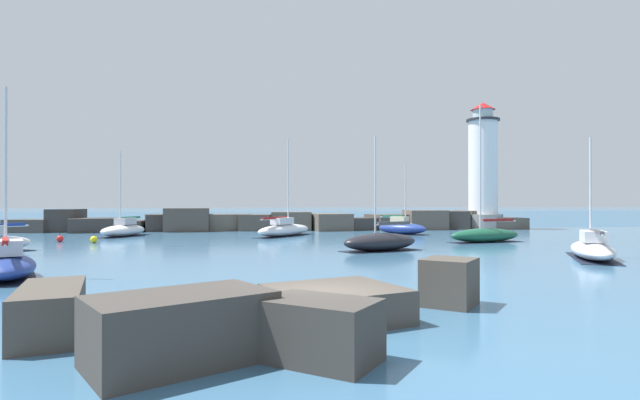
% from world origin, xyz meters
% --- Properties ---
extents(ground_plane, '(600.00, 600.00, 0.00)m').
position_xyz_m(ground_plane, '(0.00, 0.00, 0.00)').
color(ground_plane, '#3D6B8E').
extents(open_sea_beyond, '(400.00, 116.00, 0.01)m').
position_xyz_m(open_sea_beyond, '(0.00, 105.67, 0.00)').
color(open_sea_beyond, '#2D5B7F').
rests_on(open_sea_beyond, ground).
extents(breakwater_jetty, '(59.61, 7.23, 2.60)m').
position_xyz_m(breakwater_jetty, '(1.52, 45.64, 0.99)').
color(breakwater_jetty, '#423D38').
rests_on(breakwater_jetty, ground).
extents(lighthouse, '(4.68, 4.68, 15.53)m').
position_xyz_m(lighthouse, '(26.30, 45.31, 6.83)').
color(lighthouse, gray).
rests_on(lighthouse, ground).
extents(foreground_rocks, '(13.28, 7.56, 1.47)m').
position_xyz_m(foreground_rocks, '(-1.56, -0.58, 0.61)').
color(foreground_rocks, '#4C443D').
rests_on(foreground_rocks, ground).
extents(sailboat_moored_1, '(6.58, 7.97, 9.45)m').
position_xyz_m(sailboat_moored_1, '(1.24, 35.21, 0.67)').
color(sailboat_moored_1, white).
rests_on(sailboat_moored_1, ground).
extents(sailboat_moored_2, '(6.85, 3.38, 11.13)m').
position_xyz_m(sailboat_moored_2, '(16.98, 25.63, 0.63)').
color(sailboat_moored_2, '#195138').
rests_on(sailboat_moored_2, ground).
extents(sailboat_moored_3, '(4.28, 6.47, 8.08)m').
position_xyz_m(sailboat_moored_3, '(-13.98, 36.85, 0.65)').
color(sailboat_moored_3, silver).
rests_on(sailboat_moored_3, ground).
extents(sailboat_moored_4, '(4.25, 5.73, 8.24)m').
position_xyz_m(sailboat_moored_4, '(-12.14, 9.98, 0.61)').
color(sailboat_moored_4, navy).
rests_on(sailboat_moored_4, ground).
extents(sailboat_moored_5, '(6.06, 4.10, 7.65)m').
position_xyz_m(sailboat_moored_5, '(6.71, 19.76, 0.62)').
color(sailboat_moored_5, black).
rests_on(sailboat_moored_5, ground).
extents(sailboat_moored_6, '(5.13, 5.21, 7.21)m').
position_xyz_m(sailboat_moored_6, '(13.23, 36.33, 0.68)').
color(sailboat_moored_6, navy).
rests_on(sailboat_moored_6, ground).
extents(sailboat_moored_7, '(5.16, 7.28, 7.05)m').
position_xyz_m(sailboat_moored_7, '(17.63, 13.62, 0.59)').
color(sailboat_moored_7, silver).
rests_on(sailboat_moored_7, ground).
extents(mooring_buoy_orange_near, '(0.57, 0.57, 0.77)m').
position_xyz_m(mooring_buoy_orange_near, '(-14.32, 29.04, 0.28)').
color(mooring_buoy_orange_near, yellow).
rests_on(mooring_buoy_orange_near, ground).
extents(mooring_buoy_far_side, '(0.54, 0.54, 0.74)m').
position_xyz_m(mooring_buoy_far_side, '(-17.40, 30.49, 0.27)').
color(mooring_buoy_far_side, red).
rests_on(mooring_buoy_far_side, ground).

